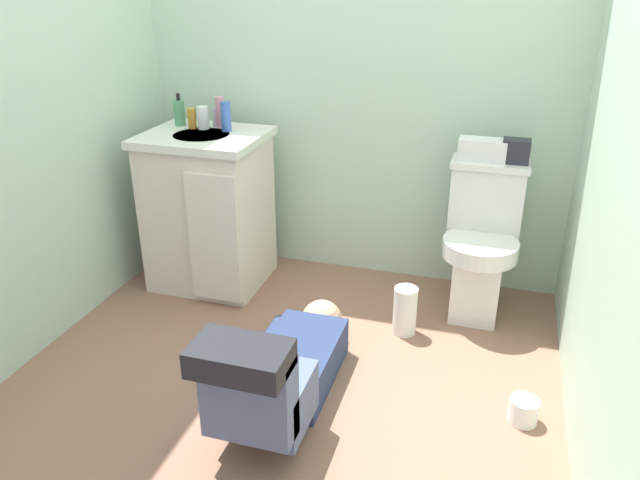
% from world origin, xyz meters
% --- Properties ---
extents(ground_plane, '(2.73, 3.12, 0.04)m').
position_xyz_m(ground_plane, '(0.00, 0.00, -0.02)').
color(ground_plane, '#8C614F').
extents(wall_back, '(2.39, 0.08, 2.40)m').
position_xyz_m(wall_back, '(0.00, 1.10, 1.20)').
color(wall_back, '#B4D1B7').
rests_on(wall_back, ground_plane).
extents(wall_left, '(0.08, 2.12, 2.40)m').
position_xyz_m(wall_left, '(-1.16, 0.00, 1.20)').
color(wall_left, '#B4D1B7').
rests_on(wall_left, ground_plane).
extents(toilet, '(0.36, 0.46, 0.75)m').
position_xyz_m(toilet, '(0.72, 0.79, 0.37)').
color(toilet, silver).
rests_on(toilet, ground_plane).
extents(vanity_cabinet, '(0.60, 0.53, 0.82)m').
position_xyz_m(vanity_cabinet, '(-0.67, 0.69, 0.42)').
color(vanity_cabinet, beige).
rests_on(vanity_cabinet, ground_plane).
extents(faucet, '(0.02, 0.02, 0.10)m').
position_xyz_m(faucet, '(-0.68, 0.83, 0.87)').
color(faucet, silver).
rests_on(faucet, vanity_cabinet).
extents(person_plumber, '(0.39, 1.06, 0.52)m').
position_xyz_m(person_plumber, '(0.06, -0.21, 0.18)').
color(person_plumber, navy).
rests_on(person_plumber, ground_plane).
extents(tissue_box, '(0.22, 0.11, 0.10)m').
position_xyz_m(tissue_box, '(0.67, 0.88, 0.80)').
color(tissue_box, silver).
rests_on(tissue_box, toilet).
extents(toiletry_bag, '(0.12, 0.09, 0.11)m').
position_xyz_m(toiletry_bag, '(0.82, 0.88, 0.81)').
color(toiletry_bag, '#26262D').
rests_on(toiletry_bag, toilet).
extents(soap_dispenser, '(0.06, 0.06, 0.17)m').
position_xyz_m(soap_dispenser, '(-0.87, 0.81, 0.89)').
color(soap_dispenser, '#4C8F62').
rests_on(soap_dispenser, vanity_cabinet).
extents(bottle_amber, '(0.04, 0.04, 0.10)m').
position_xyz_m(bottle_amber, '(-0.78, 0.77, 0.87)').
color(bottle_amber, '#C1842D').
rests_on(bottle_amber, vanity_cabinet).
extents(bottle_white, '(0.06, 0.06, 0.11)m').
position_xyz_m(bottle_white, '(-0.72, 0.78, 0.88)').
color(bottle_white, white).
rests_on(bottle_white, vanity_cabinet).
extents(bottle_pink, '(0.04, 0.04, 0.16)m').
position_xyz_m(bottle_pink, '(-0.65, 0.84, 0.90)').
color(bottle_pink, pink).
rests_on(bottle_pink, vanity_cabinet).
extents(bottle_blue, '(0.05, 0.05, 0.15)m').
position_xyz_m(bottle_blue, '(-0.58, 0.77, 0.89)').
color(bottle_blue, '#3E63BC').
rests_on(bottle_blue, vanity_cabinet).
extents(paper_towel_roll, '(0.11, 0.11, 0.23)m').
position_xyz_m(paper_towel_roll, '(0.42, 0.47, 0.12)').
color(paper_towel_roll, white).
rests_on(paper_towel_roll, ground_plane).
extents(toilet_paper_roll, '(0.11, 0.11, 0.10)m').
position_xyz_m(toilet_paper_roll, '(0.96, -0.02, 0.05)').
color(toilet_paper_roll, white).
rests_on(toilet_paper_roll, ground_plane).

